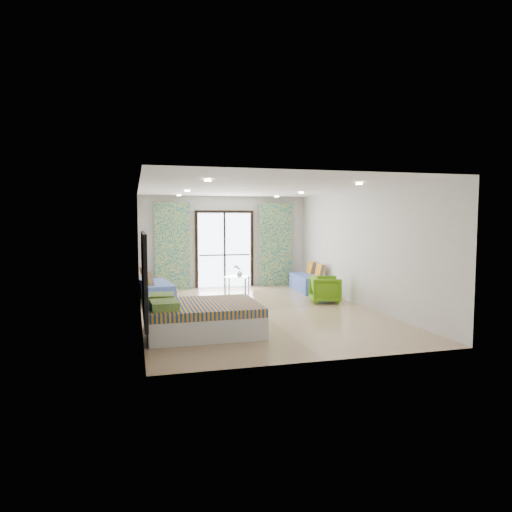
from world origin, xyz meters
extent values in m
cube|color=black|center=(0.00, 3.71, 2.24)|extent=(1.76, 0.08, 0.08)
cube|color=black|center=(-0.84, 3.71, 1.10)|extent=(0.08, 0.08, 2.20)
cube|color=black|center=(0.84, 3.71, 1.10)|extent=(0.08, 0.08, 2.20)
cube|color=black|center=(0.00, 3.71, 1.10)|extent=(0.05, 0.06, 2.20)
cube|color=#595451|center=(0.00, 3.73, 0.95)|extent=(1.52, 0.03, 0.04)
cube|color=silver|center=(-1.55, 3.57, 1.25)|extent=(1.00, 0.10, 2.50)
cube|color=silver|center=(1.55, 3.57, 1.25)|extent=(1.00, 0.10, 2.50)
cylinder|color=#FFE0B2|center=(-1.40, -2.00, 2.67)|extent=(0.12, 0.12, 0.02)
cylinder|color=#FFE0B2|center=(1.40, -2.00, 2.67)|extent=(0.12, 0.12, 0.02)
cylinder|color=#FFE0B2|center=(-1.40, 1.00, 2.67)|extent=(0.12, 0.12, 0.02)
cylinder|color=#FFE0B2|center=(1.40, 1.00, 2.67)|extent=(0.12, 0.12, 0.02)
cylinder|color=#FFE0B2|center=(-1.40, 3.00, 2.67)|extent=(0.12, 0.12, 0.02)
cylinder|color=#FFE0B2|center=(1.40, 3.00, 2.67)|extent=(0.12, 0.12, 0.02)
cube|color=black|center=(-2.46, -1.70, 1.05)|extent=(0.06, 2.10, 1.50)
cube|color=silver|center=(-2.47, -0.45, 1.05)|extent=(0.02, 0.10, 0.10)
cube|color=silver|center=(-1.45, -1.70, 0.20)|extent=(1.96, 1.56, 0.39)
cube|color=navy|center=(-1.45, -1.70, 0.46)|extent=(1.94, 1.60, 0.15)
cube|color=#15545F|center=(-2.15, -2.07, 0.61)|extent=(0.47, 0.56, 0.14)
cube|color=#15545F|center=(-2.15, -1.33, 0.61)|extent=(0.48, 0.57, 0.14)
cube|color=#4862AD|center=(-2.10, 1.78, 0.19)|extent=(0.86, 1.74, 0.37)
cube|color=#4862AD|center=(-2.10, 1.78, 0.42)|extent=(0.84, 1.71, 0.09)
cube|color=navy|center=(-2.28, 1.36, 0.63)|extent=(0.24, 0.44, 0.39)
cube|color=navy|center=(-2.38, 2.13, 0.63)|extent=(0.24, 0.44, 0.39)
cube|color=#4862AD|center=(2.10, 2.29, 0.18)|extent=(0.74, 1.66, 0.36)
cube|color=#4862AD|center=(2.10, 2.29, 0.41)|extent=(0.72, 1.63, 0.09)
cube|color=navy|center=(2.30, 1.90, 0.61)|extent=(0.21, 0.42, 0.38)
cube|color=navy|center=(2.35, 2.65, 0.61)|extent=(0.21, 0.42, 0.38)
cylinder|color=silver|center=(-0.23, 2.53, 0.21)|extent=(0.07, 0.07, 0.42)
cylinder|color=silver|center=(0.29, 2.30, 0.21)|extent=(0.07, 0.07, 0.42)
cylinder|color=silver|center=(-0.01, 3.05, 0.21)|extent=(0.07, 0.07, 0.42)
cylinder|color=silver|center=(0.52, 2.82, 0.21)|extent=(0.07, 0.07, 0.42)
cube|color=#8CA59E|center=(0.14, 2.67, 0.42)|extent=(0.86, 0.86, 0.02)
sphere|color=white|center=(0.19, 2.65, 0.65)|extent=(0.07, 0.07, 0.07)
sphere|color=white|center=(0.16, 2.72, 0.67)|extent=(0.07, 0.07, 0.07)
sphere|color=white|center=(0.09, 2.70, 0.69)|extent=(0.07, 0.07, 0.07)
sphere|color=white|center=(0.12, 2.63, 0.72)|extent=(0.07, 0.07, 0.07)
imported|color=white|center=(0.22, 2.65, 0.52)|extent=(0.20, 0.21, 0.17)
imported|color=#569313|center=(1.86, 0.50, 0.35)|extent=(0.77, 0.80, 0.70)
camera|label=1|loc=(-2.62, -9.66, 2.03)|focal=32.00mm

